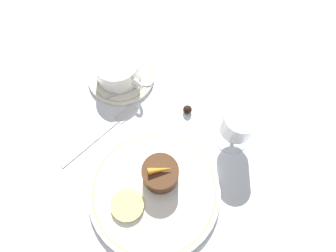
{
  "coord_description": "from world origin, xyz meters",
  "views": [
    {
      "loc": [
        0.09,
        -0.11,
        0.65
      ],
      "look_at": [
        -0.08,
        0.07,
        0.04
      ],
      "focal_mm": 35.0,
      "sensor_mm": 36.0,
      "label": 1
    }
  ],
  "objects_px": {
    "wine_glass": "(238,125)",
    "fork": "(108,128)",
    "coffee_cup": "(118,68)",
    "dinner_plate": "(154,192)",
    "dessert_cake": "(160,174)"
  },
  "relations": [
    {
      "from": "coffee_cup",
      "to": "fork",
      "type": "height_order",
      "value": "coffee_cup"
    },
    {
      "from": "fork",
      "to": "wine_glass",
      "type": "bearing_deg",
      "value": 38.21
    },
    {
      "from": "coffee_cup",
      "to": "fork",
      "type": "xyz_separation_m",
      "value": [
        0.07,
        -0.1,
        -0.04
      ]
    },
    {
      "from": "wine_glass",
      "to": "fork",
      "type": "distance_m",
      "value": 0.27
    },
    {
      "from": "dinner_plate",
      "to": "wine_glass",
      "type": "xyz_separation_m",
      "value": [
        0.04,
        0.19,
        0.07
      ]
    },
    {
      "from": "dinner_plate",
      "to": "coffee_cup",
      "type": "distance_m",
      "value": 0.28
    },
    {
      "from": "coffee_cup",
      "to": "wine_glass",
      "type": "bearing_deg",
      "value": 11.63
    },
    {
      "from": "wine_glass",
      "to": "fork",
      "type": "bearing_deg",
      "value": -141.79
    },
    {
      "from": "coffee_cup",
      "to": "wine_glass",
      "type": "xyz_separation_m",
      "value": [
        0.28,
        0.06,
        0.04
      ]
    },
    {
      "from": "fork",
      "to": "coffee_cup",
      "type": "bearing_deg",
      "value": 124.47
    },
    {
      "from": "coffee_cup",
      "to": "wine_glass",
      "type": "relative_size",
      "value": 1.11
    },
    {
      "from": "dinner_plate",
      "to": "coffee_cup",
      "type": "height_order",
      "value": "coffee_cup"
    },
    {
      "from": "coffee_cup",
      "to": "fork",
      "type": "relative_size",
      "value": 0.63
    },
    {
      "from": "wine_glass",
      "to": "dessert_cake",
      "type": "xyz_separation_m",
      "value": [
        -0.05,
        -0.16,
        -0.04
      ]
    },
    {
      "from": "dinner_plate",
      "to": "coffee_cup",
      "type": "bearing_deg",
      "value": 150.38
    }
  ]
}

